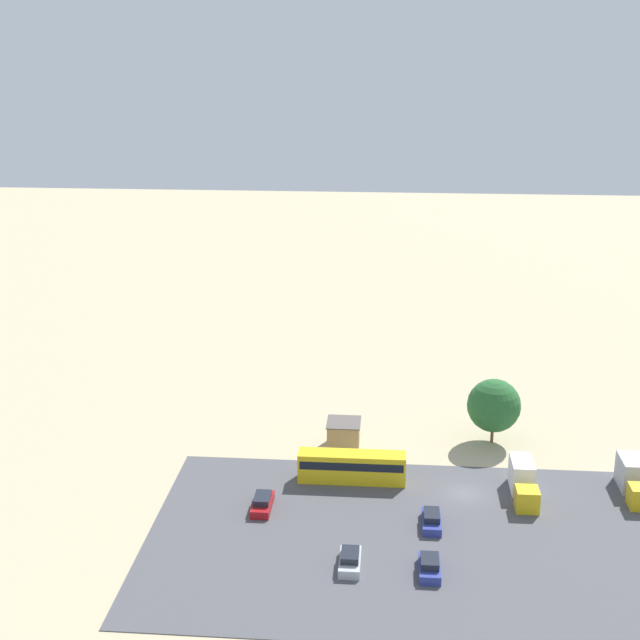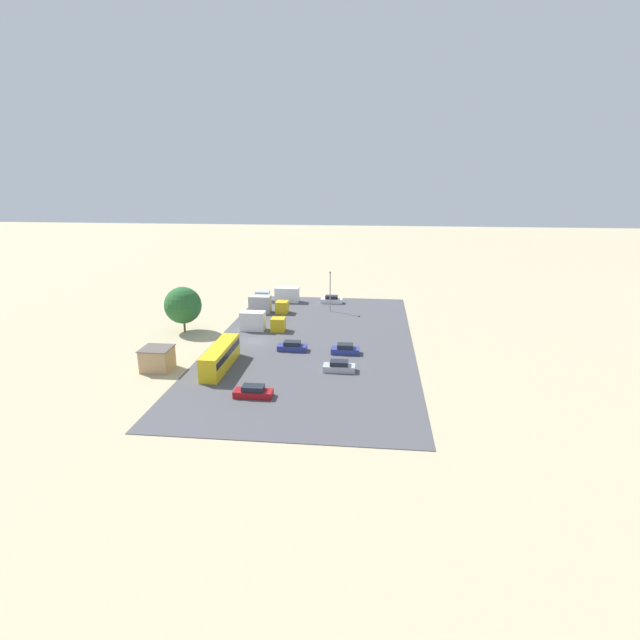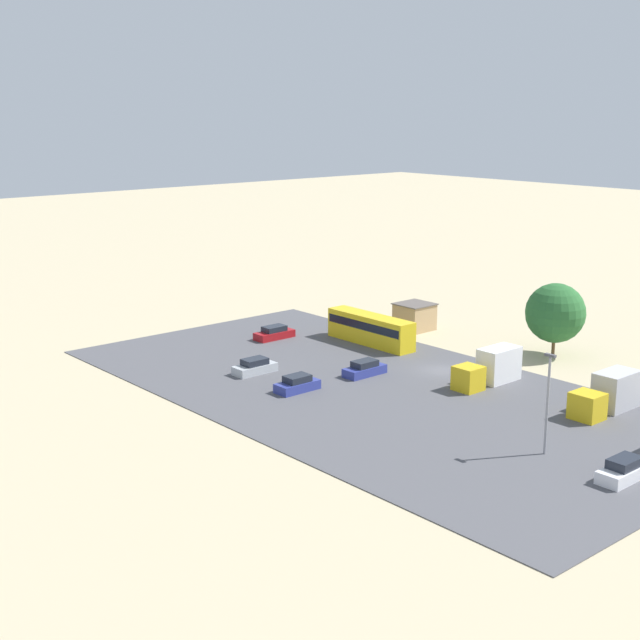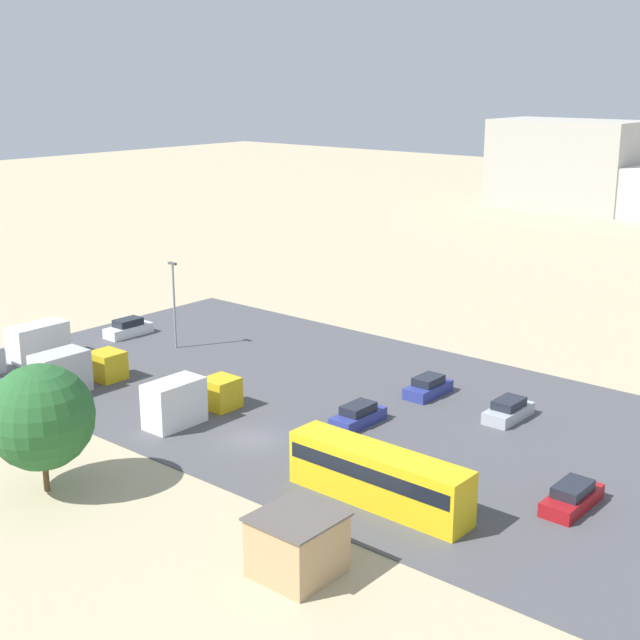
# 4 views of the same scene
# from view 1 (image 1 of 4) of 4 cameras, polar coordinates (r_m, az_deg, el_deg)

# --- Properties ---
(ground_plane) EXTENTS (400.00, 400.00, 0.00)m
(ground_plane) POSITION_cam_1_polar(r_m,az_deg,el_deg) (97.66, 9.29, -10.95)
(ground_plane) COLOR tan
(parking_lot_surface) EXTENTS (63.01, 32.18, 0.08)m
(parking_lot_surface) POSITION_cam_1_polar(r_m,az_deg,el_deg) (89.24, 9.76, -13.86)
(parking_lot_surface) COLOR #4C4C51
(parking_lot_surface) RESTS_ON ground
(shed_building) EXTENTS (3.97, 4.12, 3.23)m
(shed_building) POSITION_cam_1_polar(r_m,az_deg,el_deg) (106.15, 1.52, -7.33)
(shed_building) COLOR tan
(shed_building) RESTS_ON ground
(bus) EXTENTS (11.68, 2.50, 3.30)m
(bus) POSITION_cam_1_polar(r_m,az_deg,el_deg) (98.20, 2.05, -9.32)
(bus) COLOR gold
(bus) RESTS_ON ground
(parked_car_0) EXTENTS (1.95, 4.43, 1.51)m
(parked_car_0) POSITION_cam_1_polar(r_m,az_deg,el_deg) (84.21, 1.93, -15.12)
(parked_car_0) COLOR #ADB2B7
(parked_car_0) RESTS_ON ground
(parked_car_1) EXTENTS (1.94, 4.28, 1.52)m
(parked_car_1) POSITION_cam_1_polar(r_m,az_deg,el_deg) (83.90, 7.03, -15.39)
(parked_car_1) COLOR navy
(parked_car_1) RESTS_ON ground
(parked_car_3) EXTENTS (1.85, 4.53, 1.51)m
(parked_car_3) POSITION_cam_1_polar(r_m,az_deg,el_deg) (90.99, 7.15, -12.59)
(parked_car_3) COLOR navy
(parked_car_3) RESTS_ON ground
(parked_car_4) EXTENTS (1.91, 4.75, 1.48)m
(parked_car_4) POSITION_cam_1_polar(r_m,az_deg,el_deg) (93.51, -3.71, -11.61)
(parked_car_4) COLOR maroon
(parked_car_4) RESTS_ON ground
(parked_truck_0) EXTENTS (2.54, 7.67, 3.33)m
(parked_truck_0) POSITION_cam_1_polar(r_m,az_deg,el_deg) (101.57, 19.46, -9.59)
(parked_truck_0) COLOR gold
(parked_truck_0) RESTS_ON ground
(parked_truck_1) EXTENTS (2.33, 7.84, 3.32)m
(parked_truck_1) POSITION_cam_1_polar(r_m,az_deg,el_deg) (97.94, 12.87, -10.03)
(parked_truck_1) COLOR gold
(parked_truck_1) RESTS_ON ground
(tree_near_shed) EXTENTS (6.37, 6.37, 7.93)m
(tree_near_shed) POSITION_cam_1_polar(r_m,az_deg,el_deg) (108.09, 11.07, -5.39)
(tree_near_shed) COLOR brown
(tree_near_shed) RESTS_ON ground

